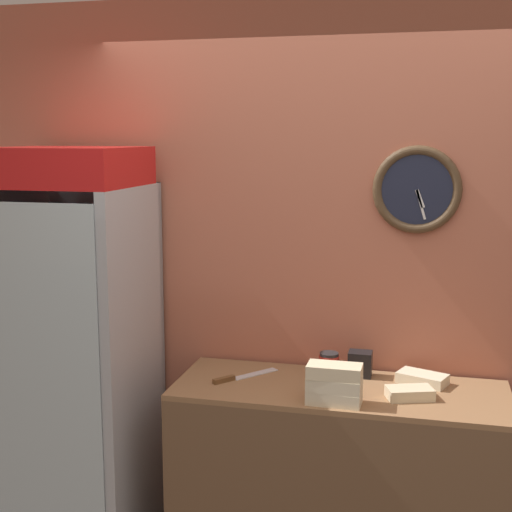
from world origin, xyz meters
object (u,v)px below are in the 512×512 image
at_px(beverage_cooler, 82,334).
at_px(chefs_knife, 237,377).
at_px(sandwich_stack_middle, 334,384).
at_px(sandwich_stack_top, 334,371).
at_px(sandwich_stack_bottom, 334,397).
at_px(napkin_dispenser, 360,364).
at_px(condiment_jar, 329,364).
at_px(sandwich_flat_right, 410,393).
at_px(sandwich_flat_left, 422,378).

xyz_separation_m(beverage_cooler, chefs_knife, (0.79, 0.01, -0.16)).
xyz_separation_m(beverage_cooler, sandwich_stack_middle, (1.27, -0.20, -0.08)).
bearing_deg(beverage_cooler, sandwich_stack_top, -8.84).
xyz_separation_m(beverage_cooler, sandwich_stack_bottom, (1.27, -0.20, -0.14)).
bearing_deg(beverage_cooler, napkin_dispenser, 7.71).
bearing_deg(chefs_knife, beverage_cooler, -179.63).
relative_size(sandwich_stack_top, condiment_jar, 2.14).
height_order(sandwich_flat_right, condiment_jar, condiment_jar).
distance_m(beverage_cooler, sandwich_flat_left, 1.65).
height_order(beverage_cooler, condiment_jar, beverage_cooler).
xyz_separation_m(sandwich_stack_bottom, napkin_dispenser, (0.08, 0.38, 0.03)).
bearing_deg(sandwich_stack_top, condiment_jar, 100.98).
distance_m(beverage_cooler, chefs_knife, 0.80).
xyz_separation_m(beverage_cooler, condiment_jar, (1.20, 0.17, -0.11)).
bearing_deg(napkin_dispenser, sandwich_flat_right, -45.80).
relative_size(sandwich_stack_bottom, sandwich_stack_top, 1.01).
height_order(beverage_cooler, chefs_knife, beverage_cooler).
bearing_deg(chefs_knife, napkin_dispenser, 17.58).
height_order(sandwich_stack_top, napkin_dispenser, sandwich_stack_top).
bearing_deg(sandwich_flat_left, sandwich_stack_top, -136.86).
height_order(sandwich_stack_bottom, condiment_jar, condiment_jar).
bearing_deg(sandwich_stack_middle, beverage_cooler, 171.16).
height_order(sandwich_flat_left, chefs_knife, sandwich_flat_left).
height_order(sandwich_stack_middle, sandwich_flat_right, sandwich_stack_middle).
relative_size(sandwich_stack_middle, condiment_jar, 2.16).
distance_m(sandwich_stack_middle, sandwich_stack_top, 0.06).
relative_size(sandwich_flat_left, napkin_dispenser, 2.07).
bearing_deg(sandwich_flat_left, sandwich_stack_middle, -136.86).
bearing_deg(sandwich_stack_middle, sandwich_flat_left, 43.14).
xyz_separation_m(sandwich_stack_bottom, condiment_jar, (-0.07, 0.37, 0.02)).
xyz_separation_m(chefs_knife, condiment_jar, (0.41, 0.16, 0.05)).
xyz_separation_m(sandwich_stack_top, condiment_jar, (-0.07, 0.37, -0.09)).
bearing_deg(sandwich_stack_bottom, beverage_cooler, 171.16).
height_order(sandwich_stack_middle, chefs_knife, sandwich_stack_middle).
xyz_separation_m(sandwich_stack_middle, condiment_jar, (-0.07, 0.37, -0.03)).
height_order(sandwich_stack_top, chefs_knife, sandwich_stack_top).
distance_m(sandwich_flat_left, napkin_dispenser, 0.30).
relative_size(sandwich_flat_right, chefs_knife, 0.74).
distance_m(chefs_knife, condiment_jar, 0.45).
bearing_deg(sandwich_stack_top, beverage_cooler, 171.16).
bearing_deg(sandwich_flat_right, beverage_cooler, 177.71).
distance_m(sandwich_stack_bottom, chefs_knife, 0.53).
distance_m(sandwich_stack_bottom, sandwich_stack_middle, 0.06).
xyz_separation_m(condiment_jar, napkin_dispenser, (0.15, 0.01, 0.01)).
distance_m(sandwich_flat_right, condiment_jar, 0.45).
bearing_deg(sandwich_flat_left, sandwich_flat_right, -103.75).
distance_m(condiment_jar, napkin_dispenser, 0.15).
bearing_deg(sandwich_stack_bottom, sandwich_flat_right, 23.10).
height_order(sandwich_flat_left, sandwich_flat_right, same).
bearing_deg(sandwich_stack_top, sandwich_stack_middle, 0.00).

